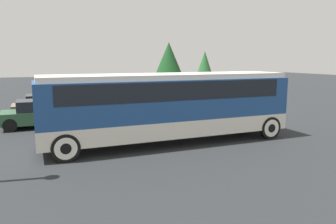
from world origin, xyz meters
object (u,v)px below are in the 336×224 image
Objects in this scene: parked_car_near at (149,109)px; parked_car_far at (48,106)px; tour_bus at (170,101)px; parked_car_mid at (41,113)px.

parked_car_far is at bearing 145.80° from parked_car_near.
tour_bus reaches higher than parked_car_near.
parked_car_mid is 0.95× the size of parked_car_far.
parked_car_mid is (-5.19, 5.78, -1.10)m from tour_bus.
parked_car_mid is at bearing 174.22° from parked_car_near.
tour_bus is at bearing -62.16° from parked_car_far.
parked_car_mid is at bearing -98.79° from parked_car_far.
parked_car_mid is (-6.00, 0.61, 0.03)m from parked_car_near.
parked_car_near is 6.03m from parked_car_mid.
parked_car_near is at bearing -5.78° from parked_car_mid.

